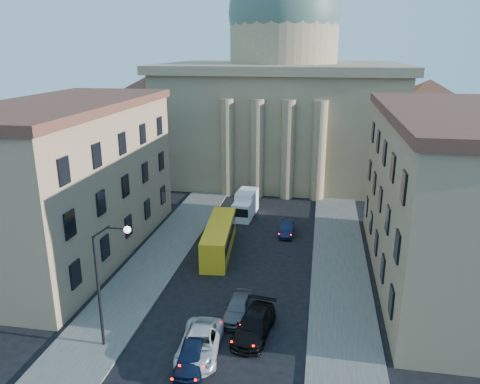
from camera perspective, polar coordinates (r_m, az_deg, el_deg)
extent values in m
cube|color=#4F4D48|center=(42.61, -11.60, -9.96)|extent=(5.00, 60.00, 0.15)
cube|color=#4F4D48|center=(40.05, 12.24, -11.88)|extent=(5.00, 60.00, 0.15)
cube|color=#8A6F55|center=(74.19, 5.09, 8.41)|extent=(34.00, 26.00, 16.00)
cube|color=#8A6F55|center=(73.39, 5.27, 14.90)|extent=(35.50, 27.50, 1.20)
cylinder|color=#8A6F55|center=(73.33, 5.35, 17.71)|extent=(16.00, 16.00, 8.00)
sphere|color=#4F6B5C|center=(73.48, 5.44, 20.83)|extent=(16.40, 16.40, 16.40)
cube|color=#8A6F55|center=(77.34, -10.89, 6.65)|extent=(13.00, 13.00, 11.00)
cone|color=brown|center=(76.36, -11.21, 12.19)|extent=(26.02, 26.02, 4.00)
cube|color=#8A6F55|center=(73.88, 21.41, 5.28)|extent=(13.00, 13.00, 11.00)
cone|color=brown|center=(72.85, 22.06, 11.05)|extent=(26.02, 26.02, 4.00)
cylinder|color=#8A6F55|center=(62.42, -1.55, 5.40)|extent=(1.80, 1.80, 13.00)
cylinder|color=#8A6F55|center=(61.77, 2.11, 5.27)|extent=(1.80, 1.80, 13.00)
cylinder|color=#8A6F55|center=(61.36, 5.82, 5.11)|extent=(1.80, 1.80, 13.00)
cylinder|color=#8A6F55|center=(61.22, 9.57, 4.93)|extent=(1.80, 1.80, 13.00)
cube|color=#9C7D5C|center=(47.08, -20.02, 1.03)|extent=(11.00, 26.00, 14.00)
cube|color=brown|center=(45.72, -20.96, 9.85)|extent=(11.60, 26.60, 0.80)
cube|color=#9C7D5C|center=(42.34, 24.23, -1.21)|extent=(11.00, 26.00, 14.00)
cube|color=brown|center=(40.83, 25.49, 8.56)|extent=(11.60, 26.60, 0.80)
cylinder|color=black|center=(32.41, -16.82, -11.73)|extent=(0.20, 0.20, 8.00)
cylinder|color=black|center=(30.36, -16.59, -4.65)|extent=(1.30, 0.12, 0.96)
cylinder|color=black|center=(29.83, -14.92, -4.28)|extent=(1.30, 0.12, 0.12)
sphere|color=white|center=(29.55, -13.58, -4.49)|extent=(0.44, 0.44, 0.44)
imported|color=black|center=(31.30, -5.99, -19.21)|extent=(2.26, 4.56, 1.49)
imported|color=silver|center=(32.22, -4.94, -17.91)|extent=(3.00, 5.79, 1.56)
imported|color=black|center=(33.87, 1.75, -15.88)|extent=(2.93, 5.71, 1.59)
imported|color=#55555A|center=(35.82, -0.20, -13.87)|extent=(1.98, 4.68, 1.58)
imported|color=black|center=(50.59, 5.71, -4.45)|extent=(1.44, 4.10, 1.35)
cube|color=yellow|center=(46.03, -2.57, -5.62)|extent=(3.21, 10.33, 2.86)
cube|color=black|center=(45.86, -2.58, -5.08)|extent=(3.22, 9.78, 1.02)
cylinder|color=black|center=(43.23, -4.41, -8.65)|extent=(0.36, 0.95, 0.92)
cylinder|color=black|center=(42.99, -1.95, -8.76)|extent=(0.36, 0.95, 0.92)
cylinder|color=black|center=(49.90, -3.07, -4.96)|extent=(0.36, 0.95, 0.92)
cylinder|color=black|center=(49.70, -0.95, -5.04)|extent=(0.36, 0.95, 0.92)
cube|color=white|center=(54.04, 0.24, -2.48)|extent=(2.20, 2.28, 2.14)
cube|color=black|center=(53.01, -0.03, -2.57)|extent=(1.96, 0.25, 0.98)
cube|color=white|center=(56.08, 0.84, -1.21)|extent=(2.41, 3.89, 2.76)
cylinder|color=black|center=(54.15, -0.77, -3.19)|extent=(0.31, 0.82, 0.80)
cylinder|color=black|center=(53.75, 1.07, -3.35)|extent=(0.31, 0.82, 0.80)
cylinder|color=black|center=(57.39, 0.15, -1.99)|extent=(0.31, 0.82, 0.80)
cylinder|color=black|center=(57.01, 1.89, -2.13)|extent=(0.31, 0.82, 0.80)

